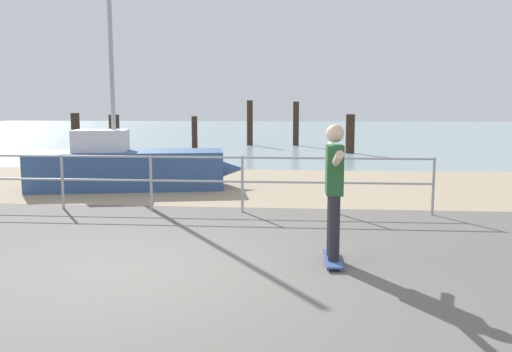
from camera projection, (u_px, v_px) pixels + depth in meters
name	position (u px, v px, depth m)	size (l,w,h in m)	color
ground_plane	(121.00, 305.00, 5.18)	(24.00, 10.00, 0.04)	#605B56
beach_strip	(230.00, 185.00, 13.08)	(24.00, 6.00, 0.04)	tan
sea_surface	(278.00, 131.00, 40.73)	(72.00, 50.00, 0.04)	#849EA3
railing_fence	(106.00, 173.00, 9.79)	(11.97, 0.05, 1.05)	#9EA0A5
sailboat	(135.00, 167.00, 12.36)	(5.07, 2.22, 5.75)	#335184
skateboard	(333.00, 259.00, 6.52)	(0.21, 0.80, 0.08)	#334C8C
skateboarder	(334.00, 183.00, 6.39)	(0.22, 1.45, 1.65)	#26262B
groyne_post_0	(76.00, 133.00, 21.69)	(0.35, 0.35, 1.66)	#332319
groyne_post_1	(115.00, 136.00, 19.83)	(0.39, 0.39, 1.62)	#332319
groyne_post_2	(195.00, 133.00, 23.57)	(0.26, 0.26, 1.49)	#332319
groyne_post_3	(250.00, 123.00, 25.77)	(0.29, 0.29, 2.21)	#332319
groyne_post_4	(296.00, 124.00, 25.64)	(0.29, 0.29, 2.15)	#332319
groyne_post_5	(350.00, 134.00, 21.51)	(0.37, 0.37, 1.61)	#332319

